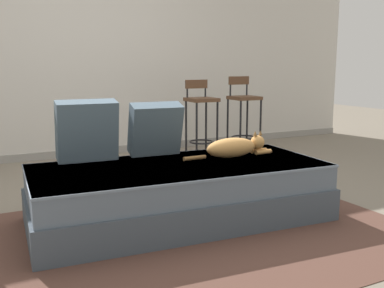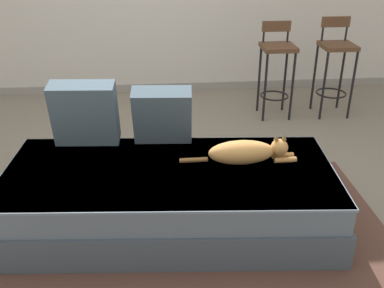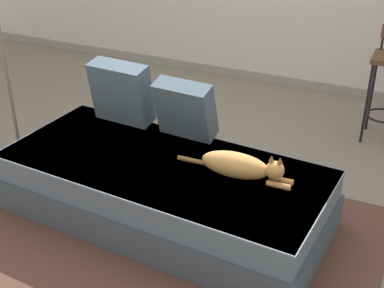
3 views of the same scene
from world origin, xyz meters
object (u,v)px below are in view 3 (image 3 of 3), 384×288
(throw_pillow_corner, at_px, (121,92))
(cat, at_px, (240,166))
(throw_pillow_middle, at_px, (185,109))
(couch, at_px, (164,190))

(throw_pillow_corner, distance_m, cat, 1.11)
(throw_pillow_corner, xyz_separation_m, throw_pillow_middle, (0.52, -0.03, -0.02))
(throw_pillow_middle, bearing_deg, throw_pillow_corner, 176.14)
(throw_pillow_corner, height_order, cat, throw_pillow_corner)
(throw_pillow_corner, height_order, throw_pillow_middle, throw_pillow_corner)
(couch, xyz_separation_m, throw_pillow_corner, (-0.55, 0.41, 0.42))
(couch, relative_size, throw_pillow_middle, 5.14)
(couch, bearing_deg, throw_pillow_middle, 94.12)
(couch, relative_size, cat, 2.88)
(throw_pillow_corner, xyz_separation_m, cat, (1.03, -0.36, -0.15))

